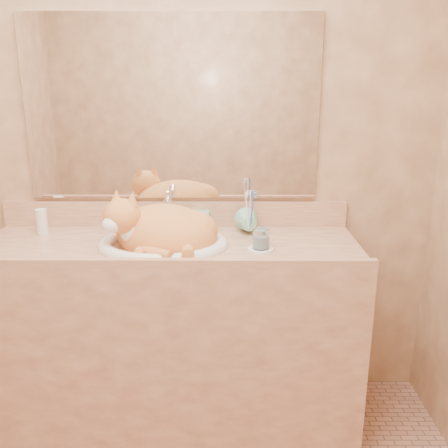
{
  "coord_description": "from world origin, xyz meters",
  "views": [
    {
      "loc": [
        0.24,
        -1.26,
        1.53
      ],
      "look_at": [
        0.23,
        0.7,
        0.94
      ],
      "focal_mm": 40.0,
      "sensor_mm": 36.0,
      "label": 1
    }
  ],
  "objects_px": {
    "water_glass": "(261,239)",
    "sink_basin": "(163,227)",
    "soap_dispenser": "(199,213)",
    "cat": "(159,228)",
    "toothbrush_cup": "(249,225)",
    "vanity_counter": "(172,334)"
  },
  "relations": [
    {
      "from": "vanity_counter",
      "to": "cat",
      "type": "distance_m",
      "value": 0.5
    },
    {
      "from": "cat",
      "to": "soap_dispenser",
      "type": "height_order",
      "value": "cat"
    },
    {
      "from": "cat",
      "to": "water_glass",
      "type": "distance_m",
      "value": 0.42
    },
    {
      "from": "cat",
      "to": "soap_dispenser",
      "type": "relative_size",
      "value": 2.42
    },
    {
      "from": "vanity_counter",
      "to": "sink_basin",
      "type": "bearing_deg",
      "value": -137.66
    },
    {
      "from": "soap_dispenser",
      "to": "water_glass",
      "type": "distance_m",
      "value": 0.35
    },
    {
      "from": "cat",
      "to": "soap_dispenser",
      "type": "xyz_separation_m",
      "value": [
        0.16,
        0.17,
        0.02
      ]
    },
    {
      "from": "cat",
      "to": "toothbrush_cup",
      "type": "bearing_deg",
      "value": 43.13
    },
    {
      "from": "sink_basin",
      "to": "soap_dispenser",
      "type": "distance_m",
      "value": 0.22
    },
    {
      "from": "soap_dispenser",
      "to": "toothbrush_cup",
      "type": "bearing_deg",
      "value": -9.37
    },
    {
      "from": "soap_dispenser",
      "to": "toothbrush_cup",
      "type": "distance_m",
      "value": 0.23
    },
    {
      "from": "sink_basin",
      "to": "toothbrush_cup",
      "type": "distance_m",
      "value": 0.39
    },
    {
      "from": "toothbrush_cup",
      "to": "water_glass",
      "type": "height_order",
      "value": "toothbrush_cup"
    },
    {
      "from": "sink_basin",
      "to": "cat",
      "type": "relative_size",
      "value": 1.19
    },
    {
      "from": "water_glass",
      "to": "sink_basin",
      "type": "bearing_deg",
      "value": 171.49
    },
    {
      "from": "sink_basin",
      "to": "soap_dispenser",
      "type": "xyz_separation_m",
      "value": [
        0.14,
        0.17,
        0.01
      ]
    },
    {
      "from": "soap_dispenser",
      "to": "water_glass",
      "type": "bearing_deg",
      "value": -39.93
    },
    {
      "from": "toothbrush_cup",
      "to": "sink_basin",
      "type": "bearing_deg",
      "value": -160.49
    },
    {
      "from": "cat",
      "to": "toothbrush_cup",
      "type": "distance_m",
      "value": 0.4
    },
    {
      "from": "sink_basin",
      "to": "soap_dispenser",
      "type": "height_order",
      "value": "soap_dispenser"
    },
    {
      "from": "vanity_counter",
      "to": "water_glass",
      "type": "distance_m",
      "value": 0.61
    },
    {
      "from": "cat",
      "to": "sink_basin",
      "type": "bearing_deg",
      "value": 13.44
    }
  ]
}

